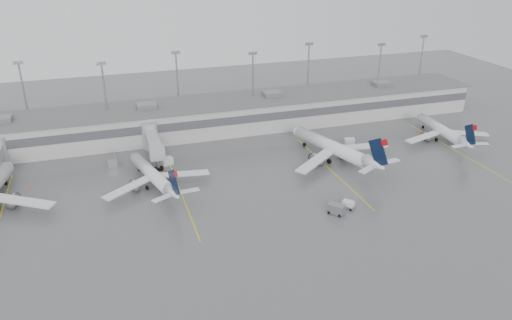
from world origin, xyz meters
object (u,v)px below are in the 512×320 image
object	(u,v)px
jet_far_right	(443,131)
baggage_tug	(348,205)
jet_mid_right	(335,148)
jet_mid_left	(154,175)

from	to	relation	value
jet_far_right	baggage_tug	bearing A→B (deg)	-143.90
jet_mid_right	jet_far_right	world-z (taller)	jet_mid_right
jet_mid_left	baggage_tug	distance (m)	41.33
jet_mid_right	baggage_tug	xyz separation A→B (m)	(-7.71, -21.95, -2.59)
jet_mid_left	baggage_tug	world-z (taller)	jet_mid_left
jet_mid_left	jet_mid_right	distance (m)	43.09
jet_mid_right	baggage_tug	distance (m)	23.41
jet_mid_left	jet_far_right	bearing A→B (deg)	-12.00
jet_far_right	baggage_tug	distance (m)	47.95
jet_mid_left	jet_far_right	size ratio (longest dim) A/B	0.98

